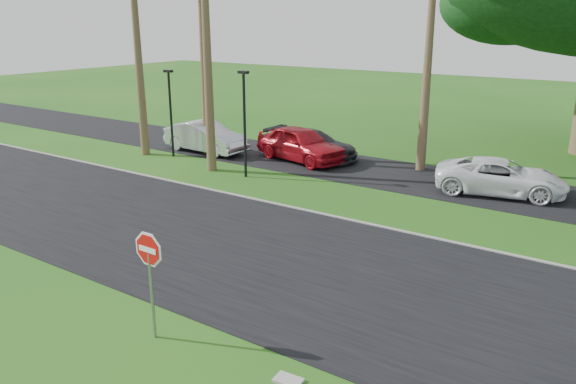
# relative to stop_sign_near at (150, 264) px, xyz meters

# --- Properties ---
(ground) EXTENTS (120.00, 120.00, 0.00)m
(ground) POSITION_rel_stop_sign_near_xyz_m (-0.50, 3.00, -1.77)
(ground) COLOR #1C5014
(ground) RESTS_ON ground
(road) EXTENTS (120.00, 8.00, 0.02)m
(road) POSITION_rel_stop_sign_near_xyz_m (-0.50, 5.00, -1.76)
(road) COLOR black
(road) RESTS_ON ground
(parking_strip) EXTENTS (120.00, 5.00, 0.02)m
(parking_strip) POSITION_rel_stop_sign_near_xyz_m (-0.50, 15.50, -1.76)
(parking_strip) COLOR black
(parking_strip) RESTS_ON ground
(curb) EXTENTS (120.00, 0.12, 0.06)m
(curb) POSITION_rel_stop_sign_near_xyz_m (-0.50, 9.05, -1.74)
(curb) COLOR gray
(curb) RESTS_ON ground
(stop_sign_near) EXTENTS (1.05, 0.07, 2.62)m
(stop_sign_near) POSITION_rel_stop_sign_near_xyz_m (0.00, 0.00, 0.00)
(stop_sign_near) COLOR gray
(stop_sign_near) RESTS_ON ground
(streetlight_left) EXTENTS (0.45, 0.25, 4.34)m
(streetlight_left) POSITION_rel_stop_sign_near_xyz_m (-12.00, 12.50, 0.72)
(streetlight_left) COLOR black
(streetlight_left) RESTS_ON ground
(streetlight_right) EXTENTS (0.45, 0.25, 4.64)m
(streetlight_right) POSITION_rel_stop_sign_near_xyz_m (-6.50, 11.50, 0.88)
(streetlight_right) COLOR black
(streetlight_right) RESTS_ON ground
(car_silver) EXTENTS (4.82, 1.85, 1.57)m
(car_silver) POSITION_rel_stop_sign_near_xyz_m (-11.24, 14.14, -0.99)
(car_silver) COLOR silver
(car_silver) RESTS_ON ground
(car_red) EXTENTS (5.29, 3.10, 1.69)m
(car_red) POSITION_rel_stop_sign_near_xyz_m (-6.05, 15.32, -0.93)
(car_red) COLOR #A30D18
(car_red) RESTS_ON ground
(car_dark) EXTENTS (4.93, 2.12, 1.42)m
(car_dark) POSITION_rel_stop_sign_near_xyz_m (-5.85, 16.01, -1.07)
(car_dark) COLOR black
(car_dark) RESTS_ON ground
(car_minivan) EXTENTS (5.42, 3.37, 1.40)m
(car_minivan) POSITION_rel_stop_sign_near_xyz_m (3.54, 15.17, -1.07)
(car_minivan) COLOR white
(car_minivan) RESTS_ON ground
(utility_slab) EXTENTS (0.58, 0.39, 0.06)m
(utility_slab) POSITION_rel_stop_sign_near_xyz_m (3.34, 0.32, -1.74)
(utility_slab) COLOR #9C9B94
(utility_slab) RESTS_ON ground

